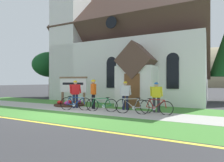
{
  "coord_description": "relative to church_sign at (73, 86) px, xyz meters",
  "views": [
    {
      "loc": [
        6.45,
        -7.25,
        1.63
      ],
      "look_at": [
        1.12,
        3.06,
        1.65
      ],
      "focal_mm": 30.53,
      "sensor_mm": 36.0,
      "label": 1
    }
  ],
  "objects": [
    {
      "name": "ground",
      "position": [
        1.96,
        0.84,
        -1.33
      ],
      "size": [
        140.0,
        140.0,
        0.0
      ],
      "primitive_type": "plane",
      "color": "#333335"
    },
    {
      "name": "sidewalk_slab",
      "position": [
        1.9,
        -1.48,
        -1.32
      ],
      "size": [
        32.0,
        2.09,
        0.01
      ],
      "primitive_type": "cube",
      "color": "#A8A59E",
      "rests_on": "ground"
    },
    {
      "name": "grass_verge",
      "position": [
        1.9,
        -3.71,
        -1.32
      ],
      "size": [
        32.0,
        2.37,
        0.01
      ],
      "primitive_type": "cube",
      "color": "#427F33",
      "rests_on": "ground"
    },
    {
      "name": "church_lawn",
      "position": [
        1.9,
        0.82,
        -1.32
      ],
      "size": [
        24.0,
        2.51,
        0.01
      ],
      "primitive_type": "cube",
      "color": "#427F33",
      "rests_on": "ground"
    },
    {
      "name": "curb_paint_stripe",
      "position": [
        1.9,
        -5.05,
        -1.33
      ],
      "size": [
        28.0,
        0.16,
        0.01
      ],
      "primitive_type": "cube",
      "color": "yellow",
      "rests_on": "ground"
    },
    {
      "name": "church_building",
      "position": [
        1.55,
        6.39,
        3.28
      ],
      "size": [
        13.04,
        11.05,
        12.73
      ],
      "color": "white",
      "rests_on": "ground"
    },
    {
      "name": "church_sign",
      "position": [
        0.0,
        0.0,
        0.0
      ],
      "size": [
        2.28,
        0.21,
        1.95
      ],
      "color": "#7F6047",
      "rests_on": "ground"
    },
    {
      "name": "flower_bed",
      "position": [
        0.02,
        -0.37,
        -1.23
      ],
      "size": [
        2.04,
        2.04,
        0.34
      ],
      "color": "#382319",
      "rests_on": "ground"
    },
    {
      "name": "bicycle_green",
      "position": [
        3.2,
        -1.53,
        -0.96
      ],
      "size": [
        1.73,
        0.46,
        0.79
      ],
      "color": "black",
      "rests_on": "ground"
    },
    {
      "name": "bicycle_black",
      "position": [
        1.64,
        -1.82,
        -0.95
      ],
      "size": [
        1.69,
        0.66,
        0.81
      ],
      "color": "black",
      "rests_on": "ground"
    },
    {
      "name": "bicycle_red",
      "position": [
        4.92,
        -1.47,
        -0.95
      ],
      "size": [
        1.73,
        0.28,
        0.84
      ],
      "color": "black",
      "rests_on": "ground"
    },
    {
      "name": "bicycle_blue",
      "position": [
        6.01,
        -1.03,
        -0.97
      ],
      "size": [
        1.71,
        0.17,
        0.79
      ],
      "color": "black",
      "rests_on": "ground"
    },
    {
      "name": "cyclist_in_green_jersey",
      "position": [
        1.11,
        -1.16,
        -0.34
      ],
      "size": [
        0.5,
        0.57,
        1.68
      ],
      "color": "#191E38",
      "rests_on": "ground"
    },
    {
      "name": "cyclist_in_white_jersey",
      "position": [
        4.11,
        -0.43,
        -0.39
      ],
      "size": [
        0.64,
        0.34,
        1.62
      ],
      "color": "#191E38",
      "rests_on": "ground"
    },
    {
      "name": "cyclist_in_red_jersey",
      "position": [
        5.9,
        -0.5,
        -0.42
      ],
      "size": [
        0.63,
        0.31,
        1.58
      ],
      "color": "#2D2D33",
      "rests_on": "ground"
    },
    {
      "name": "cyclist_in_blue_jersey",
      "position": [
        2.26,
        -0.91,
        -0.31
      ],
      "size": [
        0.5,
        0.59,
        1.73
      ],
      "color": "black",
      "rests_on": "ground"
    },
    {
      "name": "yard_deciduous_tree",
      "position": [
        -6.38,
        4.26,
        2.02
      ],
      "size": [
        3.69,
        3.69,
        4.68
      ],
      "color": "#4C3823",
      "rests_on": "ground"
    },
    {
      "name": "distant_hill",
      "position": [
        6.13,
        71.37,
        -1.33
      ],
      "size": [
        108.33,
        54.28,
        27.85
      ],
      "primitive_type": "ellipsoid",
      "color": "#847A5B",
      "rests_on": "ground"
    }
  ]
}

